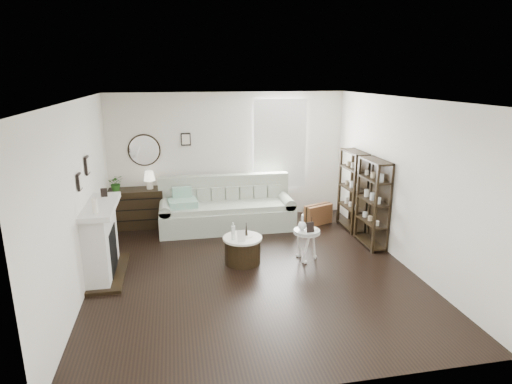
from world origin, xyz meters
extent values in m
plane|color=black|center=(0.00, 0.00, 0.00)|extent=(5.50, 5.50, 0.00)
plane|color=white|center=(0.00, 0.00, 2.70)|extent=(5.50, 5.50, 0.00)
plane|color=white|center=(0.00, 2.75, 1.35)|extent=(5.00, 0.00, 5.00)
plane|color=white|center=(0.00, -2.75, 1.35)|extent=(5.00, 0.00, 5.00)
plane|color=white|center=(-2.50, 0.00, 1.35)|extent=(0.00, 5.50, 5.50)
plane|color=white|center=(2.50, 0.00, 1.35)|extent=(0.00, 5.50, 5.50)
cube|color=white|center=(1.10, 2.73, 1.60)|extent=(1.00, 0.02, 1.80)
cube|color=white|center=(1.10, 2.67, 1.60)|extent=(1.15, 0.02, 1.90)
cylinder|color=silver|center=(-1.75, 2.72, 1.55)|extent=(0.60, 0.03, 0.60)
cube|color=black|center=(-0.90, 2.72, 1.75)|extent=(0.20, 0.03, 0.26)
cube|color=silver|center=(-2.33, 0.30, 0.55)|extent=(0.34, 1.20, 1.10)
cube|color=black|center=(-2.30, 0.30, 0.40)|extent=(0.30, 0.65, 0.70)
cube|color=silver|center=(-2.28, 0.30, 1.12)|extent=(0.44, 1.35, 0.08)
cube|color=black|center=(-2.25, 0.30, 0.03)|extent=(0.50, 1.40, 0.05)
cylinder|color=white|center=(-2.28, -0.15, 1.27)|extent=(0.08, 0.08, 0.22)
cube|color=black|center=(-2.28, 0.70, 1.23)|extent=(0.10, 0.03, 0.14)
cube|color=black|center=(-2.47, -0.05, 1.60)|extent=(0.03, 0.18, 0.24)
cube|color=black|center=(-2.47, 0.60, 1.70)|extent=(0.03, 0.22, 0.28)
cube|color=black|center=(2.33, 1.55, 0.80)|extent=(0.30, 0.80, 1.60)
cylinder|color=#CCB58C|center=(2.31, 1.30, 0.52)|extent=(0.08, 0.08, 0.11)
cylinder|color=#CCB58C|center=(2.31, 1.55, 0.52)|extent=(0.08, 0.08, 0.11)
cylinder|color=#CCB58C|center=(2.31, 1.80, 0.52)|extent=(0.08, 0.08, 0.11)
cylinder|color=#CCB58C|center=(2.31, 1.30, 0.92)|extent=(0.08, 0.08, 0.11)
cylinder|color=#CCB58C|center=(2.31, 1.55, 0.92)|extent=(0.08, 0.08, 0.11)
cylinder|color=#CCB58C|center=(2.31, 1.80, 0.92)|extent=(0.08, 0.08, 0.11)
cylinder|color=#CCB58C|center=(2.31, 1.30, 1.32)|extent=(0.08, 0.08, 0.11)
cylinder|color=#CCB58C|center=(2.31, 1.55, 1.32)|extent=(0.08, 0.08, 0.11)
cylinder|color=#CCB58C|center=(2.31, 1.80, 1.32)|extent=(0.08, 0.08, 0.11)
cube|color=black|center=(2.33, 0.65, 0.80)|extent=(0.30, 0.80, 1.60)
cylinder|color=#CCB58C|center=(2.31, 0.40, 0.52)|extent=(0.08, 0.08, 0.11)
cylinder|color=#CCB58C|center=(2.31, 0.65, 0.52)|extent=(0.08, 0.08, 0.11)
cylinder|color=#CCB58C|center=(2.31, 0.90, 0.52)|extent=(0.08, 0.08, 0.11)
cylinder|color=#CCB58C|center=(2.31, 0.40, 0.92)|extent=(0.08, 0.08, 0.11)
cylinder|color=#CCB58C|center=(2.31, 0.65, 0.92)|extent=(0.08, 0.08, 0.11)
cylinder|color=#CCB58C|center=(2.31, 0.90, 0.92)|extent=(0.08, 0.08, 0.11)
cylinder|color=#CCB58C|center=(2.31, 0.40, 1.32)|extent=(0.08, 0.08, 0.11)
cylinder|color=#CCB58C|center=(2.31, 0.65, 1.32)|extent=(0.08, 0.08, 0.11)
cylinder|color=#CCB58C|center=(2.31, 0.90, 1.32)|extent=(0.08, 0.08, 0.11)
cube|color=#A6AE9B|center=(-0.16, 2.00, 0.22)|extent=(2.69, 0.93, 0.43)
cube|color=#A6AE9B|center=(-0.16, 1.97, 0.49)|extent=(2.33, 0.74, 0.10)
cube|color=#A6AE9B|center=(-0.16, 2.36, 0.63)|extent=(2.69, 0.21, 0.83)
cube|color=#A6AE9B|center=(-1.38, 2.00, 0.27)|extent=(0.23, 0.88, 0.54)
cube|color=#A6AE9B|center=(1.06, 2.00, 0.27)|extent=(0.23, 0.88, 0.54)
cube|color=#258B61|center=(-1.04, 1.95, 0.61)|extent=(0.60, 0.51, 0.14)
cube|color=brown|center=(1.75, 1.92, 0.21)|extent=(0.66, 0.43, 0.42)
cube|color=black|center=(-2.02, 2.47, 0.40)|extent=(1.20, 0.50, 0.80)
cube|color=black|center=(-2.02, 2.21, 0.22)|extent=(1.15, 0.01, 0.02)
cube|color=black|center=(-2.02, 2.21, 0.44)|extent=(1.15, 0.01, 0.02)
cube|color=black|center=(-2.02, 2.21, 0.66)|extent=(1.15, 0.01, 0.01)
imported|color=#225718|center=(-2.32, 2.42, 0.96)|extent=(0.31, 0.28, 0.32)
cylinder|color=black|center=(-0.11, 0.32, 0.21)|extent=(0.60, 0.60, 0.42)
cylinder|color=white|center=(-0.11, 0.32, 0.43)|extent=(0.65, 0.65, 0.04)
cylinder|color=silver|center=(0.97, 0.23, 0.52)|extent=(0.44, 0.44, 0.03)
cylinder|color=silver|center=(0.97, 0.23, 0.48)|extent=(0.45, 0.45, 0.02)
cylinder|color=silver|center=(0.97, 0.23, 0.25)|extent=(0.03, 0.03, 0.50)
cylinder|color=silver|center=(-0.27, 0.25, 0.60)|extent=(0.07, 0.07, 0.29)
cube|color=white|center=(-0.16, 0.16, 0.54)|extent=(0.14, 0.06, 0.18)
cube|color=black|center=(0.99, 0.12, 0.62)|extent=(0.13, 0.06, 0.17)
camera|label=1|loc=(-1.14, -6.20, 3.05)|focal=30.00mm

